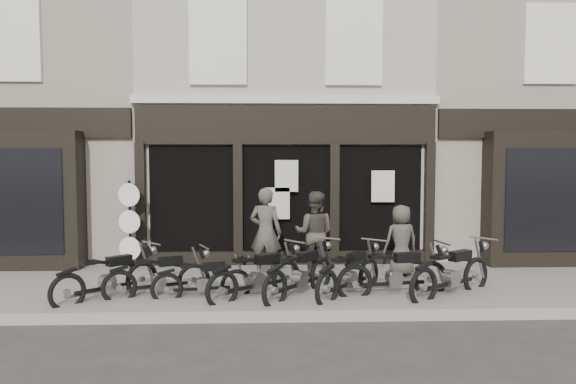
{
  "coord_description": "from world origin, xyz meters",
  "views": [
    {
      "loc": [
        -0.44,
        -10.44,
        2.8
      ],
      "look_at": [
        -0.01,
        1.6,
        1.95
      ],
      "focal_mm": 35.0,
      "sensor_mm": 36.0,
      "label": 1
    }
  ],
  "objects_px": {
    "motorcycle_6": "(395,277)",
    "man_centre": "(314,233)",
    "motorcycle_2": "(203,283)",
    "man_right": "(401,240)",
    "motorcycle_0": "(108,281)",
    "advert_sign_post": "(130,229)",
    "motorcycle_1": "(159,280)",
    "motorcycle_3": "(257,279)",
    "motorcycle_7": "(452,277)",
    "motorcycle_5": "(350,278)",
    "motorcycle_4": "(300,278)",
    "man_left": "(266,232)"
  },
  "relations": [
    {
      "from": "motorcycle_6",
      "to": "man_centre",
      "type": "bearing_deg",
      "value": 118.06
    },
    {
      "from": "motorcycle_2",
      "to": "man_right",
      "type": "relative_size",
      "value": 1.2
    },
    {
      "from": "motorcycle_0",
      "to": "advert_sign_post",
      "type": "xyz_separation_m",
      "value": [
        -0.19,
        2.48,
        0.64
      ]
    },
    {
      "from": "motorcycle_1",
      "to": "motorcycle_6",
      "type": "relative_size",
      "value": 0.86
    },
    {
      "from": "motorcycle_1",
      "to": "motorcycle_3",
      "type": "xyz_separation_m",
      "value": [
        1.85,
        -0.15,
        0.03
      ]
    },
    {
      "from": "motorcycle_7",
      "to": "motorcycle_6",
      "type": "bearing_deg",
      "value": 141.21
    },
    {
      "from": "motorcycle_0",
      "to": "motorcycle_6",
      "type": "distance_m",
      "value": 5.38
    },
    {
      "from": "motorcycle_5",
      "to": "motorcycle_7",
      "type": "height_order",
      "value": "motorcycle_7"
    },
    {
      "from": "motorcycle_3",
      "to": "motorcycle_6",
      "type": "bearing_deg",
      "value": -38.32
    },
    {
      "from": "motorcycle_1",
      "to": "motorcycle_7",
      "type": "relative_size",
      "value": 0.95
    },
    {
      "from": "motorcycle_0",
      "to": "motorcycle_7",
      "type": "xyz_separation_m",
      "value": [
        6.46,
        0.0,
        0.03
      ]
    },
    {
      "from": "motorcycle_3",
      "to": "advert_sign_post",
      "type": "relative_size",
      "value": 0.86
    },
    {
      "from": "motorcycle_1",
      "to": "motorcycle_4",
      "type": "relative_size",
      "value": 0.99
    },
    {
      "from": "motorcycle_3",
      "to": "advert_sign_post",
      "type": "height_order",
      "value": "advert_sign_post"
    },
    {
      "from": "motorcycle_0",
      "to": "motorcycle_3",
      "type": "relative_size",
      "value": 0.93
    },
    {
      "from": "motorcycle_5",
      "to": "man_centre",
      "type": "distance_m",
      "value": 1.87
    },
    {
      "from": "motorcycle_1",
      "to": "motorcycle_5",
      "type": "distance_m",
      "value": 3.62
    },
    {
      "from": "motorcycle_6",
      "to": "man_right",
      "type": "distance_m",
      "value": 1.7
    },
    {
      "from": "motorcycle_6",
      "to": "advert_sign_post",
      "type": "relative_size",
      "value": 1.04
    },
    {
      "from": "motorcycle_7",
      "to": "motorcycle_4",
      "type": "bearing_deg",
      "value": 142.86
    },
    {
      "from": "motorcycle_2",
      "to": "man_centre",
      "type": "relative_size",
      "value": 1.02
    },
    {
      "from": "motorcycle_0",
      "to": "man_centre",
      "type": "bearing_deg",
      "value": -19.75
    },
    {
      "from": "motorcycle_3",
      "to": "motorcycle_4",
      "type": "bearing_deg",
      "value": -34.09
    },
    {
      "from": "motorcycle_4",
      "to": "motorcycle_0",
      "type": "bearing_deg",
      "value": 128.45
    },
    {
      "from": "motorcycle_5",
      "to": "motorcycle_7",
      "type": "distance_m",
      "value": 1.93
    },
    {
      "from": "motorcycle_7",
      "to": "man_centre",
      "type": "bearing_deg",
      "value": 108.73
    },
    {
      "from": "motorcycle_6",
      "to": "advert_sign_post",
      "type": "bearing_deg",
      "value": 145.83
    },
    {
      "from": "motorcycle_1",
      "to": "man_left",
      "type": "bearing_deg",
      "value": 12.18
    },
    {
      "from": "motorcycle_7",
      "to": "man_centre",
      "type": "xyz_separation_m",
      "value": [
        -2.47,
        1.79,
        0.6
      ]
    },
    {
      "from": "motorcycle_1",
      "to": "man_centre",
      "type": "distance_m",
      "value": 3.54
    },
    {
      "from": "motorcycle_5",
      "to": "man_left",
      "type": "xyz_separation_m",
      "value": [
        -1.6,
        1.5,
        0.67
      ]
    },
    {
      "from": "motorcycle_1",
      "to": "man_centre",
      "type": "height_order",
      "value": "man_centre"
    },
    {
      "from": "motorcycle_1",
      "to": "motorcycle_7",
      "type": "height_order",
      "value": "motorcycle_7"
    },
    {
      "from": "motorcycle_1",
      "to": "motorcycle_7",
      "type": "distance_m",
      "value": 5.55
    },
    {
      "from": "motorcycle_4",
      "to": "motorcycle_7",
      "type": "height_order",
      "value": "motorcycle_7"
    },
    {
      "from": "motorcycle_7",
      "to": "advert_sign_post",
      "type": "relative_size",
      "value": 0.93
    },
    {
      "from": "motorcycle_5",
      "to": "man_right",
      "type": "distance_m",
      "value": 2.08
    },
    {
      "from": "motorcycle_2",
      "to": "man_left",
      "type": "relative_size",
      "value": 0.97
    },
    {
      "from": "motorcycle_1",
      "to": "motorcycle_2",
      "type": "height_order",
      "value": "motorcycle_1"
    },
    {
      "from": "motorcycle_0",
      "to": "advert_sign_post",
      "type": "bearing_deg",
      "value": 50.36
    },
    {
      "from": "motorcycle_2",
      "to": "advert_sign_post",
      "type": "xyz_separation_m",
      "value": [
        -1.95,
        2.47,
        0.7
      ]
    },
    {
      "from": "motorcycle_1",
      "to": "motorcycle_7",
      "type": "xyz_separation_m",
      "value": [
        5.55,
        -0.17,
        0.05
      ]
    },
    {
      "from": "motorcycle_2",
      "to": "motorcycle_3",
      "type": "bearing_deg",
      "value": -10.77
    },
    {
      "from": "motorcycle_3",
      "to": "advert_sign_post",
      "type": "xyz_separation_m",
      "value": [
        -2.95,
        2.46,
        0.63
      ]
    },
    {
      "from": "motorcycle_0",
      "to": "advert_sign_post",
      "type": "distance_m",
      "value": 2.57
    },
    {
      "from": "motorcycle_3",
      "to": "motorcycle_4",
      "type": "distance_m",
      "value": 0.82
    },
    {
      "from": "motorcycle_4",
      "to": "motorcycle_6",
      "type": "distance_m",
      "value": 1.8
    },
    {
      "from": "motorcycle_4",
      "to": "motorcycle_5",
      "type": "xyz_separation_m",
      "value": [
        0.95,
        0.02,
        -0.01
      ]
    },
    {
      "from": "man_left",
      "to": "advert_sign_post",
      "type": "relative_size",
      "value": 0.89
    },
    {
      "from": "motorcycle_0",
      "to": "motorcycle_6",
      "type": "height_order",
      "value": "motorcycle_6"
    }
  ]
}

